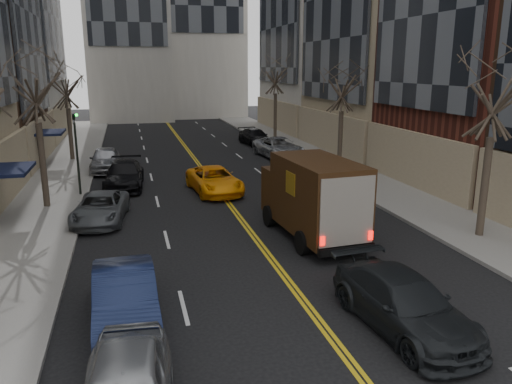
% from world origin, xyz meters
% --- Properties ---
extents(sidewalk_left, '(4.00, 66.00, 0.15)m').
position_xyz_m(sidewalk_left, '(-9.00, 27.00, 0.07)').
color(sidewalk_left, slate).
rests_on(sidewalk_left, ground).
extents(sidewalk_right, '(4.00, 66.00, 0.15)m').
position_xyz_m(sidewalk_right, '(9.00, 27.00, 0.07)').
color(sidewalk_right, slate).
rests_on(sidewalk_right, ground).
extents(tree_lf_mid, '(3.20, 3.20, 8.91)m').
position_xyz_m(tree_lf_mid, '(-8.80, 20.00, 6.60)').
color(tree_lf_mid, '#382D23').
rests_on(tree_lf_mid, sidewalk_left).
extents(tree_lf_far, '(3.20, 3.20, 8.12)m').
position_xyz_m(tree_lf_far, '(-8.80, 33.00, 6.02)').
color(tree_lf_far, '#382D23').
rests_on(tree_lf_far, sidewalk_left).
extents(tree_rt_near, '(3.20, 3.20, 8.71)m').
position_xyz_m(tree_rt_near, '(8.80, 11.00, 6.45)').
color(tree_rt_near, '#382D23').
rests_on(tree_rt_near, sidewalk_right).
extents(tree_rt_mid, '(3.20, 3.20, 8.32)m').
position_xyz_m(tree_rt_mid, '(8.80, 25.00, 6.17)').
color(tree_rt_mid, '#382D23').
rests_on(tree_rt_mid, sidewalk_right).
extents(tree_rt_far, '(3.20, 3.20, 9.11)m').
position_xyz_m(tree_rt_far, '(8.80, 40.00, 6.74)').
color(tree_rt_far, '#382D23').
rests_on(tree_rt_far, sidewalk_right).
extents(traffic_signal, '(0.29, 0.26, 4.70)m').
position_xyz_m(traffic_signal, '(-7.39, 22.00, 2.82)').
color(traffic_signal, black).
rests_on(traffic_signal, sidewalk_left).
extents(ups_truck, '(2.81, 6.19, 3.31)m').
position_xyz_m(ups_truck, '(2.23, 12.79, 1.67)').
color(ups_truck, black).
rests_on(ups_truck, ground).
extents(observer_sedan, '(2.49, 5.18, 1.46)m').
position_xyz_m(observer_sedan, '(2.01, 5.36, 0.73)').
color(observer_sedan, black).
rests_on(observer_sedan, ground).
extents(taxi, '(2.79, 5.21, 1.39)m').
position_xyz_m(taxi, '(-0.30, 21.13, 0.70)').
color(taxi, '#FF9E0A').
rests_on(taxi, ground).
extents(pedestrian, '(0.45, 0.61, 1.52)m').
position_xyz_m(pedestrian, '(2.43, 17.05, 0.76)').
color(pedestrian, black).
rests_on(pedestrian, ground).
extents(parked_lf_b, '(1.77, 4.71, 1.54)m').
position_xyz_m(parked_lf_b, '(-5.10, 7.40, 0.77)').
color(parked_lf_b, '#121A3A').
rests_on(parked_lf_b, ground).
extents(parked_lf_c, '(2.67, 4.81, 1.27)m').
position_xyz_m(parked_lf_c, '(-6.15, 17.16, 0.64)').
color(parked_lf_c, '#505358').
rests_on(parked_lf_c, ground).
extents(parked_lf_d, '(2.43, 5.28, 1.50)m').
position_xyz_m(parked_lf_d, '(-5.10, 23.55, 0.75)').
color(parked_lf_d, black).
rests_on(parked_lf_d, ground).
extents(parked_lf_e, '(1.98, 4.72, 1.60)m').
position_xyz_m(parked_lf_e, '(-6.30, 28.57, 0.80)').
color(parked_lf_e, '#96989D').
rests_on(parked_lf_e, ground).
extents(parked_rt_a, '(1.75, 4.03, 1.29)m').
position_xyz_m(parked_rt_a, '(5.10, 23.40, 0.65)').
color(parked_rt_a, '#43454A').
rests_on(parked_rt_a, ground).
extents(parked_rt_b, '(3.16, 5.75, 1.53)m').
position_xyz_m(parked_rt_b, '(6.30, 30.59, 0.76)').
color(parked_rt_b, '#AEB1B6').
rests_on(parked_rt_b, ground).
extents(parked_rt_c, '(2.49, 4.96, 1.38)m').
position_xyz_m(parked_rt_c, '(6.12, 37.12, 0.69)').
color(parked_rt_c, black).
rests_on(parked_rt_c, ground).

